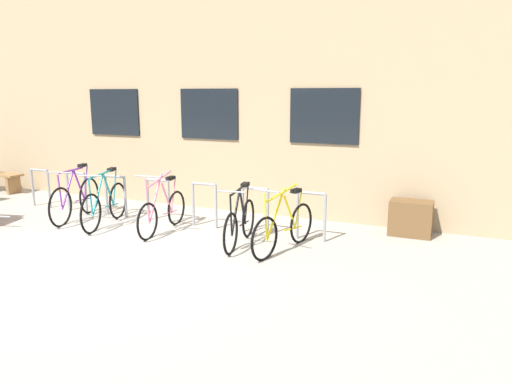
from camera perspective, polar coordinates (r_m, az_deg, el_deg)
The scene contains 9 objects.
ground_plane at distance 7.58m, azimuth -17.19°, elevation -7.11°, with size 42.00×42.00×0.00m, color #9E998E.
storefront_building at distance 12.54m, azimuth 1.17°, elevation 12.82°, with size 28.00×6.04×5.26m.
bike_rack at distance 9.15m, azimuth -11.66°, elevation -0.48°, with size 6.52×0.05×0.82m.
bicycle_black at distance 7.63m, azimuth -1.93°, elevation -3.63°, with size 0.44×1.59×0.98m.
bicycle_pink at distance 8.50m, azimuth -11.12°, elevation -2.22°, with size 0.44×1.66×1.09m.
bicycle_teal at distance 9.17m, azimuth -17.62°, elevation -1.38°, with size 0.56×1.72×1.03m.
bicycle_purple at distance 9.79m, azimuth -20.80°, elevation -0.75°, with size 0.55×1.73×1.05m.
bicycle_yellow at distance 7.34m, azimuth 3.37°, elevation -4.21°, with size 0.52×1.68×1.05m.
planter_box at distance 8.53m, azimuth 18.04°, elevation -2.99°, with size 0.70×0.44×0.60m, color brown.
Camera 1 is at (4.77, -5.40, 2.37)m, focal length 33.41 mm.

